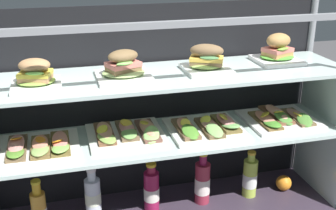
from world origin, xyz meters
The scene contains 19 objects.
case_frame centered at (0.00, 0.14, 0.50)m, with size 1.55×0.42×0.93m.
riser_lower_tier centered at (0.00, 0.00, 0.22)m, with size 1.49×0.36×0.36m.
shelf_lower_glass centered at (0.00, 0.00, 0.41)m, with size 1.50×0.38×0.01m, color silver.
riser_upper_tier centered at (0.00, 0.00, 0.54)m, with size 1.49×0.36×0.25m.
shelf_upper_glass centered at (0.00, 0.00, 0.67)m, with size 1.50×0.38×0.01m, color silver.
plated_roll_sandwich_far_right centered at (-0.50, -0.04, 0.72)m, with size 0.18×0.18×0.11m.
plated_roll_sandwich_right_of_center centered at (-0.18, -0.01, 0.72)m, with size 0.21×0.21×0.11m.
plated_roll_sandwich_left_of_center centered at (0.16, -0.01, 0.72)m, with size 0.18×0.18×0.11m.
plated_roll_sandwich_near_right_corner centered at (0.50, 0.04, 0.73)m, with size 0.19×0.19×0.13m.
open_sandwich_tray_far_right centered at (-0.52, -0.02, 0.43)m, with size 0.31×0.29×0.06m.
open_sandwich_tray_near_right_corner centered at (-0.17, 0.02, 0.43)m, with size 0.31×0.29×0.06m.
open_sandwich_tray_near_left_corner centered at (0.17, -0.01, 0.43)m, with size 0.31×0.29×0.06m.
open_sandwich_tray_right_of_center centered at (0.52, 0.00, 0.43)m, with size 0.31×0.29×0.06m.
juice_bottle_front_left_end centered at (-0.55, 0.02, 0.12)m, with size 0.06×0.06×0.23m.
juice_bottle_front_fourth centered at (-0.33, 0.04, 0.14)m, with size 0.07×0.07×0.25m.
juice_bottle_tucked_behind centered at (-0.07, 0.03, 0.13)m, with size 0.07×0.07×0.23m.
juice_bottle_back_left centered at (0.17, 0.03, 0.14)m, with size 0.07×0.07×0.25m.
juice_bottle_front_right_end centered at (0.41, 0.02, 0.13)m, with size 0.07×0.07×0.23m.
orange_fruit_beside_bottles centered at (0.59, 0.02, 0.07)m, with size 0.07×0.07×0.07m, color orange.
Camera 1 is at (-0.43, -1.60, 1.19)m, focal length 46.28 mm.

